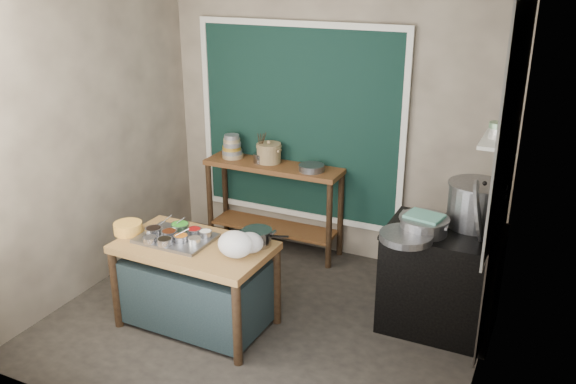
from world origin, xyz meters
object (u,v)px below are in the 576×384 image
at_px(utensil_cup, 261,158).
at_px(stock_pot, 475,204).
at_px(stove_block, 441,280).
at_px(condiment_tray, 176,238).
at_px(back_counter, 274,207).
at_px(yellow_basin, 128,228).
at_px(steamer, 424,225).
at_px(ceramic_crock, 269,154).
at_px(prep_table, 196,285).
at_px(saucepan, 257,237).

bearing_deg(utensil_cup, stock_pot, -13.74).
height_order(stove_block, condiment_tray, stove_block).
height_order(back_counter, yellow_basin, back_counter).
bearing_deg(back_counter, yellow_basin, -108.81).
bearing_deg(back_counter, stock_pot, -14.62).
bearing_deg(back_counter, steamer, -26.00).
bearing_deg(ceramic_crock, condiment_tray, -91.71).
height_order(back_counter, stock_pot, stock_pot).
xyz_separation_m(prep_table, saucepan, (0.47, 0.21, 0.44)).
bearing_deg(saucepan, condiment_tray, 176.42).
bearing_deg(stove_block, utensil_cup, 160.30).
xyz_separation_m(back_counter, condiment_tray, (-0.12, -1.57, 0.29)).
distance_m(stove_block, saucepan, 1.56).
xyz_separation_m(back_counter, stock_pot, (2.08, -0.54, 0.59)).
height_order(utensil_cup, stock_pot, stock_pot).
distance_m(yellow_basin, utensil_cup, 1.69).
relative_size(stove_block, ceramic_crock, 3.39).
xyz_separation_m(back_counter, utensil_cup, (-0.14, 0.00, 0.52)).
height_order(yellow_basin, saucepan, saucepan).
bearing_deg(utensil_cup, saucepan, -63.77).
xyz_separation_m(condiment_tray, ceramic_crock, (0.05, 1.61, 0.28)).
distance_m(condiment_tray, utensil_cup, 1.59).
distance_m(stove_block, yellow_basin, 2.64).
height_order(back_counter, stove_block, back_counter).
xyz_separation_m(prep_table, back_counter, (-0.06, 1.58, 0.10)).
bearing_deg(stove_block, saucepan, -154.95).
xyz_separation_m(back_counter, stove_block, (1.90, -0.73, -0.05)).
relative_size(back_counter, condiment_tray, 2.42).
distance_m(ceramic_crock, steamer, 2.02).
bearing_deg(prep_table, back_counter, 93.79).
xyz_separation_m(condiment_tray, saucepan, (0.65, 0.20, 0.05)).
xyz_separation_m(condiment_tray, steamer, (1.86, 0.72, 0.18)).
bearing_deg(steamer, saucepan, -156.96).
distance_m(back_counter, stock_pot, 2.23).
distance_m(yellow_basin, ceramic_crock, 1.75).
relative_size(stove_block, steamer, 2.23).
bearing_deg(condiment_tray, utensil_cup, 90.87).
height_order(condiment_tray, steamer, steamer).
bearing_deg(condiment_tray, ceramic_crock, 88.29).
xyz_separation_m(ceramic_crock, steamer, (1.82, -0.89, -0.09)).
distance_m(saucepan, ceramic_crock, 1.54).
height_order(prep_table, steamer, steamer).
relative_size(saucepan, stock_pot, 0.52).
bearing_deg(condiment_tray, saucepan, 17.24).
relative_size(prep_table, saucepan, 5.12).
bearing_deg(yellow_basin, utensil_cup, 75.73).
distance_m(yellow_basin, saucepan, 1.12).
distance_m(back_counter, utensil_cup, 0.54).
relative_size(condiment_tray, saucepan, 2.45).
xyz_separation_m(ceramic_crock, stock_pot, (2.15, -0.58, 0.02)).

